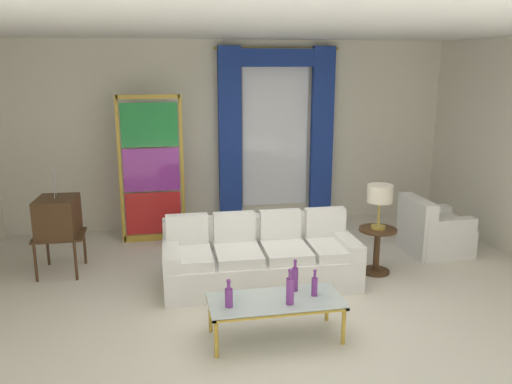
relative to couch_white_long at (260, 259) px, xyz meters
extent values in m
plane|color=silver|center=(0.05, -0.49, -0.31)|extent=(16.00, 16.00, 0.00)
cube|color=silver|center=(0.05, 2.57, 1.19)|extent=(8.00, 0.12, 3.00)
cube|color=white|center=(0.05, 0.31, 2.71)|extent=(8.00, 7.60, 0.04)
cube|color=white|center=(0.77, 2.49, 1.24)|extent=(1.10, 0.02, 2.50)
cylinder|color=gold|center=(0.77, 2.41, 2.55)|extent=(2.00, 0.04, 0.04)
cube|color=navy|center=(0.00, 2.39, 1.24)|extent=(0.36, 0.12, 2.70)
cube|color=navy|center=(1.54, 2.39, 1.24)|extent=(0.36, 0.12, 2.70)
cube|color=navy|center=(0.77, 2.39, 2.41)|extent=(1.80, 0.10, 0.28)
cube|color=white|center=(0.00, -0.09, -0.12)|extent=(2.34, 0.95, 0.38)
cube|color=white|center=(0.01, 0.28, 0.08)|extent=(2.32, 0.25, 0.78)
cube|color=white|center=(1.07, -0.12, -0.03)|extent=(0.22, 0.86, 0.56)
cube|color=white|center=(-1.07, -0.07, -0.03)|extent=(0.22, 0.86, 0.56)
cube|color=white|center=(0.87, -0.16, 0.13)|extent=(0.55, 0.75, 0.12)
cube|color=white|center=(0.87, 0.16, 0.35)|extent=(0.51, 0.15, 0.40)
cube|color=white|center=(0.29, -0.15, 0.13)|extent=(0.55, 0.75, 0.12)
cube|color=white|center=(0.29, 0.17, 0.35)|extent=(0.51, 0.15, 0.40)
cube|color=white|center=(-0.29, -0.14, 0.13)|extent=(0.55, 0.75, 0.12)
cube|color=white|center=(-0.29, 0.18, 0.35)|extent=(0.51, 0.15, 0.40)
cube|color=white|center=(-0.87, -0.12, 0.13)|extent=(0.55, 0.75, 0.12)
cube|color=white|center=(-0.87, 0.20, 0.35)|extent=(0.51, 0.15, 0.40)
cube|color=silver|center=(-0.12, -1.36, 0.09)|extent=(1.31, 0.58, 0.02)
cube|color=gold|center=(-0.12, -1.10, 0.07)|extent=(1.31, 0.04, 0.03)
cube|color=gold|center=(-0.12, -1.63, 0.07)|extent=(1.31, 0.04, 0.03)
cube|color=gold|center=(-0.75, -1.36, 0.07)|extent=(0.04, 0.58, 0.03)
cube|color=gold|center=(0.51, -1.36, 0.07)|extent=(0.04, 0.58, 0.03)
cylinder|color=gold|center=(-0.73, -1.12, -0.12)|extent=(0.04, 0.04, 0.38)
cylinder|color=gold|center=(0.49, -1.12, -0.12)|extent=(0.04, 0.04, 0.38)
cylinder|color=gold|center=(-0.73, -1.61, -0.12)|extent=(0.04, 0.04, 0.38)
cylinder|color=gold|center=(0.49, -1.61, -0.12)|extent=(0.04, 0.04, 0.38)
cylinder|color=#753384|center=(-0.59, -1.43, 0.19)|extent=(0.07, 0.07, 0.18)
cylinder|color=#753384|center=(-0.59, -1.43, 0.31)|extent=(0.03, 0.03, 0.06)
sphere|color=#753384|center=(-0.59, -1.43, 0.36)|extent=(0.04, 0.04, 0.04)
cylinder|color=#753384|center=(0.27, -1.35, 0.20)|extent=(0.06, 0.06, 0.19)
cylinder|color=#753384|center=(0.27, -1.35, 0.32)|extent=(0.03, 0.03, 0.06)
sphere|color=#753384|center=(0.27, -1.35, 0.36)|extent=(0.04, 0.04, 0.04)
cylinder|color=#753384|center=(0.11, -1.20, 0.23)|extent=(0.06, 0.06, 0.24)
cylinder|color=#753384|center=(0.11, -1.20, 0.38)|extent=(0.03, 0.03, 0.06)
sphere|color=#753384|center=(0.11, -1.20, 0.42)|extent=(0.04, 0.04, 0.04)
cylinder|color=#753384|center=(-0.01, -1.48, 0.23)|extent=(0.08, 0.08, 0.26)
cylinder|color=#753384|center=(-0.01, -1.48, 0.39)|extent=(0.03, 0.03, 0.06)
sphere|color=#753384|center=(-0.01, -1.48, 0.44)|extent=(0.04, 0.04, 0.04)
cube|color=#472D19|center=(-2.45, 0.80, 0.19)|extent=(0.62, 0.54, 0.03)
cylinder|color=#472D19|center=(-2.71, 0.54, -0.06)|extent=(0.04, 0.04, 0.50)
cylinder|color=#472D19|center=(-2.67, 1.10, -0.06)|extent=(0.04, 0.04, 0.50)
cylinder|color=#472D19|center=(-2.23, 0.50, -0.06)|extent=(0.04, 0.04, 0.50)
cylinder|color=#472D19|center=(-2.19, 1.06, -0.06)|extent=(0.04, 0.04, 0.50)
cube|color=#472D19|center=(-2.45, 0.80, 0.45)|extent=(0.52, 0.60, 0.48)
cube|color=black|center=(-2.68, 0.82, 0.47)|extent=(0.04, 0.39, 0.30)
cylinder|color=gold|center=(-2.69, 0.74, 0.28)|extent=(0.01, 0.04, 0.04)
cylinder|color=gold|center=(-2.68, 0.90, 0.28)|extent=(0.01, 0.04, 0.04)
cylinder|color=silver|center=(-2.45, 0.80, 0.87)|extent=(0.02, 0.13, 0.34)
cylinder|color=silver|center=(-2.45, 0.80, 0.87)|extent=(0.02, 0.13, 0.34)
cube|color=white|center=(2.70, 0.59, -0.11)|extent=(0.81, 0.81, 0.40)
cube|color=white|center=(2.70, 0.59, 0.14)|extent=(0.70, 0.70, 0.10)
cube|color=white|center=(2.38, 0.58, 0.09)|extent=(0.21, 0.80, 0.80)
cube|color=white|center=(2.69, 0.91, -0.02)|extent=(0.74, 0.19, 0.58)
cube|color=white|center=(2.70, 0.27, -0.02)|extent=(0.74, 0.19, 0.58)
cube|color=gold|center=(-1.71, 1.85, 0.79)|extent=(0.05, 0.05, 2.20)
cube|color=gold|center=(-0.81, 1.85, 0.79)|extent=(0.05, 0.05, 2.20)
cube|color=gold|center=(-1.26, 1.85, 1.86)|extent=(0.90, 0.05, 0.06)
cube|color=gold|center=(-1.26, 1.85, -0.26)|extent=(0.90, 0.05, 0.10)
cube|color=red|center=(-1.26, 1.85, 0.13)|extent=(0.82, 0.02, 0.64)
cube|color=purple|center=(-1.26, 1.85, 0.79)|extent=(0.82, 0.02, 0.64)
cube|color=#238E3D|center=(-1.26, 1.85, 1.46)|extent=(0.82, 0.02, 0.64)
cylinder|color=beige|center=(-0.89, 1.65, -0.28)|extent=(0.16, 0.16, 0.06)
ellipsoid|color=#145496|center=(-0.89, 1.65, -0.17)|extent=(0.18, 0.32, 0.20)
sphere|color=#145496|center=(-0.89, 1.79, -0.06)|extent=(0.09, 0.09, 0.09)
cone|color=gold|center=(-0.89, 1.85, -0.06)|extent=(0.02, 0.04, 0.02)
cone|color=#307444|center=(-0.89, 1.47, -0.07)|extent=(0.44, 0.40, 0.50)
cylinder|color=#472D19|center=(1.54, 0.01, 0.27)|extent=(0.48, 0.48, 0.03)
cylinder|color=#472D19|center=(1.54, 0.01, -0.02)|extent=(0.08, 0.08, 0.55)
cylinder|color=#472D19|center=(1.54, 0.01, -0.29)|extent=(0.36, 0.36, 0.03)
cylinder|color=#B29338|center=(1.54, 0.01, 0.31)|extent=(0.18, 0.18, 0.04)
cylinder|color=#B29338|center=(1.54, 0.01, 0.51)|extent=(0.03, 0.03, 0.36)
cylinder|color=beige|center=(1.54, 0.01, 0.75)|extent=(0.32, 0.32, 0.22)
camera|label=1|loc=(-1.22, -5.96, 2.34)|focal=37.03mm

